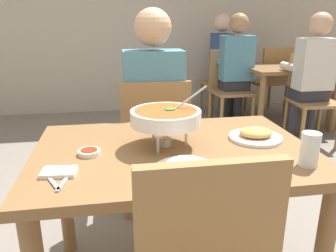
{
  "coord_description": "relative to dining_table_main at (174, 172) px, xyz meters",
  "views": [
    {
      "loc": [
        -0.24,
        -1.29,
        1.25
      ],
      "look_at": [
        0.0,
        0.15,
        0.77
      ],
      "focal_mm": 35.27,
      "sensor_mm": 36.0,
      "label": 1
    }
  ],
  "objects": [
    {
      "name": "curry_bowl",
      "position": [
        -0.03,
        0.03,
        0.24
      ],
      "size": [
        0.33,
        0.3,
        0.26
      ],
      "color": "silver",
      "rests_on": "dining_table_main"
    },
    {
      "name": "diner_main",
      "position": [
        0.0,
        0.72,
        0.14
      ],
      "size": [
        0.4,
        0.45,
        1.31
      ],
      "color": "#2D2D38",
      "rests_on": "ground_plane"
    },
    {
      "name": "rice_plate",
      "position": [
        0.0,
        -0.24,
        0.13
      ],
      "size": [
        0.24,
        0.24,
        0.06
      ],
      "color": "white",
      "rests_on": "dining_table_main"
    },
    {
      "name": "chair_bg_middle",
      "position": [
        1.25,
        2.88,
        -0.1
      ],
      "size": [
        0.49,
        0.49,
        0.9
      ],
      "color": "olive",
      "rests_on": "ground_plane"
    },
    {
      "name": "patron_bg_middle",
      "position": [
        1.19,
        2.85,
        0.14
      ],
      "size": [
        0.45,
        0.4,
        1.31
      ],
      "color": "#2D2D38",
      "rests_on": "ground_plane"
    },
    {
      "name": "fork_utensil",
      "position": [
        -0.47,
        -0.23,
        0.12
      ],
      "size": [
        0.09,
        0.16,
        0.01
      ],
      "primitive_type": "cube",
      "rotation": [
        0.0,
        0.0,
        0.45
      ],
      "color": "silver",
      "rests_on": "dining_table_main"
    },
    {
      "name": "dining_table_main",
      "position": [
        0.0,
        0.0,
        0.0
      ],
      "size": [
        1.18,
        0.81,
        0.72
      ],
      "color": "brown",
      "rests_on": "ground_plane"
    },
    {
      "name": "chair_bg_right",
      "position": [
        1.11,
        2.4,
        -0.1
      ],
      "size": [
        0.46,
        0.46,
        0.9
      ],
      "color": "olive",
      "rests_on": "ground_plane"
    },
    {
      "name": "chair_bg_corner",
      "position": [
        1.82,
        2.76,
        -0.1
      ],
      "size": [
        0.49,
        0.49,
        0.9
      ],
      "color": "olive",
      "rests_on": "ground_plane"
    },
    {
      "name": "patron_bg_left",
      "position": [
        1.74,
        1.74,
        0.14
      ],
      "size": [
        0.4,
        0.45,
        1.31
      ],
      "color": "#2D2D38",
      "rests_on": "ground_plane"
    },
    {
      "name": "chair_bg_left",
      "position": [
        1.78,
        1.78,
        -0.1
      ],
      "size": [
        0.47,
        0.47,
        0.9
      ],
      "color": "olive",
      "rests_on": "ground_plane"
    },
    {
      "name": "dining_table_far",
      "position": [
        1.77,
        2.3,
        -0.01
      ],
      "size": [
        1.0,
        0.8,
        0.72
      ],
      "color": "brown",
      "rests_on": "ground_plane"
    },
    {
      "name": "chair_diner_main",
      "position": [
        -0.0,
        0.69,
        -0.1
      ],
      "size": [
        0.44,
        0.44,
        0.9
      ],
      "color": "olive",
      "rests_on": "ground_plane"
    },
    {
      "name": "appetizer_plate",
      "position": [
        0.39,
        0.04,
        0.13
      ],
      "size": [
        0.24,
        0.24,
        0.06
      ],
      "color": "white",
      "rests_on": "dining_table_main"
    },
    {
      "name": "napkin_folded",
      "position": [
        -0.45,
        -0.18,
        0.12
      ],
      "size": [
        0.13,
        0.09,
        0.02
      ],
      "primitive_type": "cube",
      "rotation": [
        0.0,
        0.0,
        -0.09
      ],
      "color": "white",
      "rests_on": "dining_table_main"
    },
    {
      "name": "drink_glass",
      "position": [
        0.46,
        -0.26,
        0.17
      ],
      "size": [
        0.07,
        0.07,
        0.13
      ],
      "color": "silver",
      "rests_on": "dining_table_main"
    },
    {
      "name": "spoon_utensil",
      "position": [
        -0.42,
        -0.23,
        0.12
      ],
      "size": [
        0.05,
        0.17,
        0.01
      ],
      "primitive_type": "cube",
      "rotation": [
        0.0,
        0.0,
        -0.22
      ],
      "color": "silver",
      "rests_on": "dining_table_main"
    },
    {
      "name": "patron_bg_right",
      "position": [
        1.16,
        2.37,
        0.14
      ],
      "size": [
        0.4,
        0.45,
        1.31
      ],
      "color": "#2D2D38",
      "rests_on": "ground_plane"
    },
    {
      "name": "sauce_dish",
      "position": [
        -0.35,
        -0.02,
        0.13
      ],
      "size": [
        0.09,
        0.09,
        0.02
      ],
      "color": "white",
      "rests_on": "dining_table_main"
    }
  ]
}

